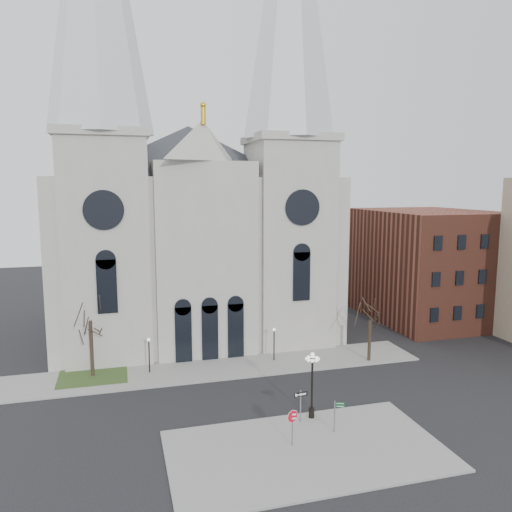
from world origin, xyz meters
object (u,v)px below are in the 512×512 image
object	(u,v)px
stop_sign	(292,420)
street_name_sign	(336,414)
globe_lamp	(312,377)
one_way_sign	(301,401)

from	to	relation	value
stop_sign	street_name_sign	xyz separation A→B (m)	(3.52, 0.91, -0.44)
globe_lamp	street_name_sign	size ratio (longest dim) A/B	2.20
stop_sign	globe_lamp	world-z (taller)	globe_lamp
globe_lamp	one_way_sign	world-z (taller)	globe_lamp
globe_lamp	one_way_sign	xyz separation A→B (m)	(-1.03, -0.40, -1.56)
stop_sign	street_name_sign	size ratio (longest dim) A/B	1.10
street_name_sign	one_way_sign	bearing A→B (deg)	150.10
globe_lamp	one_way_sign	size ratio (longest dim) A/B	2.10
stop_sign	one_way_sign	xyz separation A→B (m)	(1.70, 3.01, -0.19)
stop_sign	street_name_sign	world-z (taller)	stop_sign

